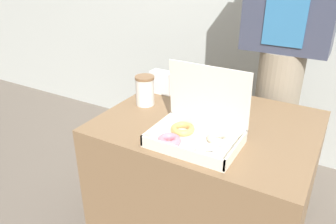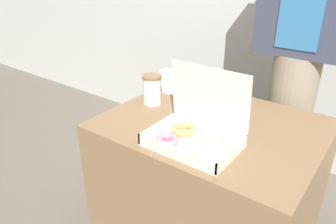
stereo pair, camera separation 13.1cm
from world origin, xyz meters
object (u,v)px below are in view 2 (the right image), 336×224
at_px(donut_box, 196,133).
at_px(napkin_holder, 171,82).
at_px(coffee_cup, 152,90).
at_px(person_customer, 299,55).

bearing_deg(donut_box, napkin_holder, 135.99).
height_order(coffee_cup, person_customer, person_customer).
xyz_separation_m(coffee_cup, napkin_holder, (-0.01, 0.17, -0.01)).
bearing_deg(donut_box, coffee_cup, 152.06).
bearing_deg(person_customer, coffee_cup, -133.48).
bearing_deg(napkin_holder, person_customer, 35.70).
distance_m(donut_box, coffee_cup, 0.43).
bearing_deg(coffee_cup, napkin_holder, 92.11).
bearing_deg(coffee_cup, person_customer, 46.52).
relative_size(coffee_cup, person_customer, 0.09).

